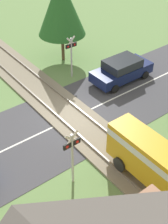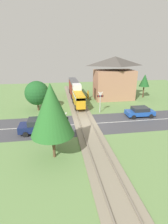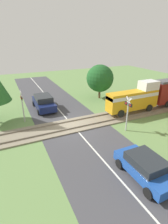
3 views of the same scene
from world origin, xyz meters
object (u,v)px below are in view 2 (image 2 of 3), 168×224
train (75,91)px  crossing_signal_west_approach (64,123)px  station_building (114,79)px  pedestrian_by_station (88,95)px  crossing_signal_east_approach (100,99)px  car_near_crossing (40,125)px  car_far_side (140,112)px

train → crossing_signal_west_approach: size_ratio=4.31×
station_building → pedestrian_by_station: station_building is taller
crossing_signal_east_approach → car_near_crossing: bearing=-146.6°
crossing_signal_east_approach → pedestrian_by_station: bearing=92.4°
train → station_building: 7.41m
car_far_side → crossing_signal_west_approach: 12.02m
car_near_crossing → crossing_signal_west_approach: (2.55, -2.51, 1.17)m
crossing_signal_west_approach → crossing_signal_east_approach: bearing=54.5°
car_far_side → crossing_signal_east_approach: size_ratio=1.22×
station_building → crossing_signal_west_approach: bearing=-123.6°
train → crossing_signal_east_approach: bearing=-67.7°
train → crossing_signal_east_approach: train is taller
car_near_crossing → pedestrian_by_station: 15.50m
car_near_crossing → crossing_signal_west_approach: crossing_signal_west_approach is taller
station_building → car_far_side: bearing=-85.9°
train → car_near_crossing: bearing=-113.6°
car_near_crossing → pedestrian_by_station: size_ratio=2.77×
car_near_crossing → crossing_signal_east_approach: bearing=33.4°
crossing_signal_east_approach → crossing_signal_west_approach: bearing=-125.5°
car_far_side → crossing_signal_east_approach: 5.77m
car_far_side → crossing_signal_west_approach: crossing_signal_west_approach is taller
car_near_crossing → pedestrian_by_station: (7.86, 13.36, -0.10)m
train → car_far_side: bearing=-50.1°
pedestrian_by_station → train: bearing=-156.4°
crossing_signal_west_approach → car_near_crossing: bearing=135.5°
crossing_signal_east_approach → pedestrian_by_station: 8.08m
crossing_signal_west_approach → station_building: bearing=56.4°
car_near_crossing → pedestrian_by_station: bearing=59.5°
train → car_far_side: (7.85, -9.39, -1.14)m
train → pedestrian_by_station: train is taller
crossing_signal_west_approach → pedestrian_by_station: crossing_signal_west_approach is taller
crossing_signal_east_approach → pedestrian_by_station: size_ratio=1.93×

